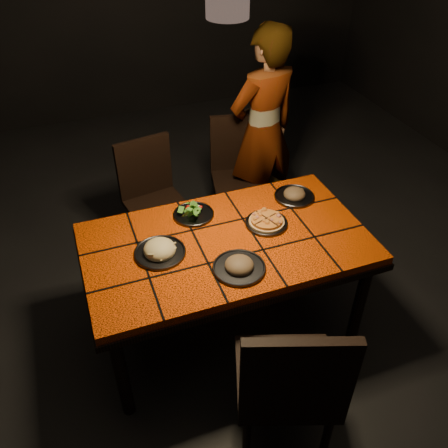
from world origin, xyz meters
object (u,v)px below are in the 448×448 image
object	(u,v)px
dining_table	(226,250)
chair_near	(290,383)
diner	(263,132)
chair_far_left	(152,192)
plate_pasta	(160,250)
chair_far_right	(239,168)
plate_pizza	(267,222)

from	to	relation	value
dining_table	chair_near	size ratio (longest dim) A/B	1.56
dining_table	diner	distance (m)	1.24
chair_near	diner	world-z (taller)	diner
chair_far_left	plate_pasta	bearing A→B (deg)	-109.25
chair_near	dining_table	bearing A→B (deg)	-71.86
chair_far_right	diner	bearing A→B (deg)	9.60
chair_near	diner	size ratio (longest dim) A/B	0.64
chair_near	chair_far_right	world-z (taller)	chair_near
chair_near	plate_pizza	world-z (taller)	chair_near
chair_near	plate_pizza	distance (m)	0.98
dining_table	chair_far_left	world-z (taller)	chair_far_left
chair_near	plate_pasta	distance (m)	0.97
plate_pizza	chair_far_left	bearing A→B (deg)	118.94
chair_far_left	dining_table	bearing A→B (deg)	-86.55
plate_pizza	plate_pasta	distance (m)	0.65
chair_far_left	chair_far_right	size ratio (longest dim) A/B	0.98
plate_pizza	dining_table	bearing A→B (deg)	-168.84
chair_far_right	plate_pizza	xyz separation A→B (m)	(-0.22, -0.99, 0.24)
chair_far_left	plate_pasta	xyz separation A→B (m)	(-0.15, -0.94, 0.25)
chair_far_left	plate_pizza	bearing A→B (deg)	-71.01
dining_table	chair_near	distance (m)	0.87
chair_near	plate_pasta	bearing A→B (deg)	-48.21
chair_far_right	plate_pasta	bearing A→B (deg)	-117.92
chair_far_right	chair_far_left	bearing A→B (deg)	-160.70
chair_near	plate_pasta	world-z (taller)	chair_near
dining_table	chair_far_right	bearing A→B (deg)	64.81
chair_far_right	diner	distance (m)	0.34
plate_pasta	dining_table	bearing A→B (deg)	-2.23
chair_far_right	diner	size ratio (longest dim) A/B	0.57
dining_table	plate_pasta	world-z (taller)	plate_pasta
dining_table	plate_pasta	xyz separation A→B (m)	(-0.38, 0.01, 0.10)
dining_table	chair_far_left	size ratio (longest dim) A/B	1.78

